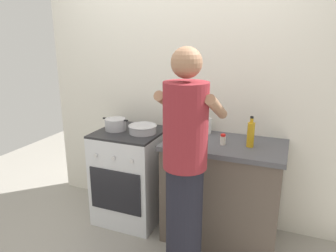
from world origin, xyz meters
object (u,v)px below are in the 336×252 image
Objects in this scene: mixing_bowl at (143,129)px; spice_bottle at (223,140)px; stove_range at (131,175)px; oil_bottle at (251,134)px; pot at (115,124)px; person at (185,172)px; utensil_crock at (206,122)px.

spice_bottle is (0.75, -0.04, 0.00)m from mixing_bowl.
oil_bottle is (1.11, -0.02, 0.56)m from stove_range.
person reaches higher than pot.
pot is at bearing 147.39° from person.
stove_range is 10.05× the size of spice_bottle.
pot reaches higher than stove_range.
utensil_crock is at bearing 152.35° from oil_bottle.
utensil_crock is at bearing 130.00° from spice_bottle.
stove_range is at bearing 176.93° from spice_bottle.
person reaches higher than oil_bottle.
utensil_crock is 3.70× the size of spice_bottle.
oil_bottle is at bearing -27.65° from utensil_crock.
spice_bottle is (1.03, -0.03, -0.01)m from pot.
utensil_crock is (0.82, 0.23, 0.04)m from pot.
stove_range is 0.51m from mixing_bowl.
utensil_crock is 0.34m from spice_bottle.
utensil_crock reaches higher than stove_range.
oil_bottle reaches higher than mixing_bowl.
spice_bottle is at bearing -50.00° from utensil_crock.
pot reaches higher than spice_bottle.
oil_bottle is 0.69m from person.
pot is 0.79× the size of utensil_crock.
spice_bottle is at bearing -3.08° from mixing_bowl.
pot is 1.04× the size of oil_bottle.
mixing_bowl is at bearing 176.92° from spice_bottle.
pot is 0.15× the size of person.
mixing_bowl is at bearing 2.46° from pot.
utensil_crock reaches higher than mixing_bowl.
person is at bearing -84.40° from utensil_crock.
person reaches higher than utensil_crock.
pot is 1.03m from spice_bottle.
utensil_crock reaches higher than pot.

